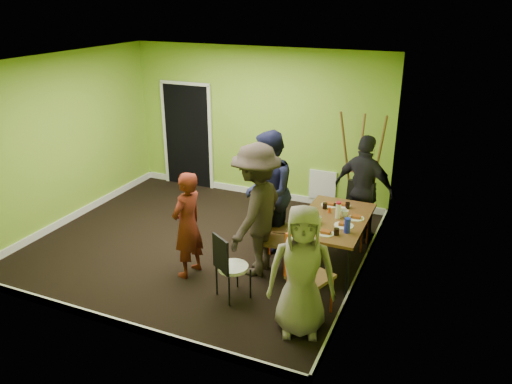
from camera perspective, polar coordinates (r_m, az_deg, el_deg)
ground at (r=7.91m, az=-6.28°, el=-5.89°), size 5.00×5.00×0.00m
room_walls at (r=7.55m, az=-6.58°, el=0.94°), size 5.04×4.54×2.82m
dining_table at (r=7.02m, az=8.85°, el=-3.42°), size 0.90×1.50×0.75m
chair_left_far at (r=7.40m, az=2.47°, el=-3.55°), size 0.42×0.42×0.88m
chair_left_near at (r=6.98m, az=1.74°, el=-4.84°), size 0.43×0.42×0.94m
chair_back_end at (r=7.80m, az=11.72°, el=-0.97°), size 0.43×0.50×0.99m
chair_front_end at (r=5.95m, az=5.74°, el=-9.05°), size 0.58×0.58×1.10m
chair_bentwood at (r=6.33m, az=-3.14°, el=-8.20°), size 0.48×0.48×0.90m
easel at (r=8.42m, az=11.84°, el=2.54°), size 0.77×0.72×1.91m
plate_near_left at (r=7.41m, az=8.41°, el=-1.49°), size 0.25×0.25×0.01m
plate_near_right at (r=6.65m, az=5.52°, el=-4.16°), size 0.24×0.24×0.01m
plate_far_back at (r=7.43m, az=9.79°, el=-1.52°), size 0.25×0.25×0.01m
plate_far_front at (r=6.55m, az=7.97°, el=-4.72°), size 0.22×0.22×0.01m
plate_wall_back at (r=7.05m, az=11.35°, el=-2.96°), size 0.23×0.23×0.01m
plate_wall_front at (r=6.80m, az=10.00°, el=-3.80°), size 0.26×0.26×0.01m
thermos at (r=6.98m, az=9.37°, el=-2.15°), size 0.07×0.07×0.21m
blue_bottle at (r=6.59m, az=10.39°, el=-3.77°), size 0.08×0.08×0.20m
orange_bottle at (r=7.16m, az=8.41°, el=-2.08°), size 0.04×0.04×0.08m
glass_mid at (r=7.28m, az=7.88°, el=-1.57°), size 0.07×0.07×0.09m
glass_back at (r=7.35m, az=10.43°, el=-1.51°), size 0.07×0.07×0.09m
glass_front at (r=6.53m, az=9.18°, el=-4.50°), size 0.07×0.07×0.09m
cup_a at (r=6.81m, az=6.98°, el=-3.19°), size 0.12×0.12×0.10m
cup_b at (r=7.06m, az=10.09°, el=-2.45°), size 0.11×0.11×0.10m
person_standing at (r=6.80m, az=-7.85°, el=-3.74°), size 0.44×0.59×1.50m
person_left_far at (r=7.36m, az=1.40°, el=-0.03°), size 0.94×1.07×1.84m
person_left_near at (r=6.72m, az=0.04°, el=-2.12°), size 0.73×1.22×1.86m
person_back_end at (r=7.83m, az=12.25°, el=0.29°), size 1.08×0.68×1.71m
person_front_end at (r=5.62m, az=5.24°, el=-9.03°), size 0.89×0.72×1.57m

